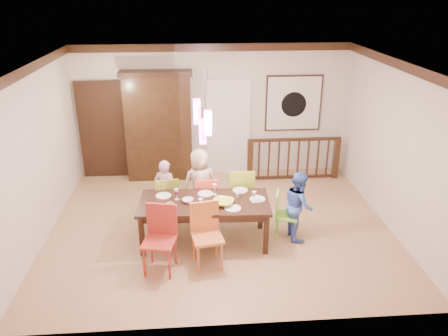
{
  "coord_description": "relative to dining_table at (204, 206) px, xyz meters",
  "views": [
    {
      "loc": [
        -0.45,
        -6.86,
        4.01
      ],
      "look_at": [
        0.07,
        -0.04,
        1.14
      ],
      "focal_mm": 35.0,
      "sensor_mm": 36.0,
      "label": 1
    }
  ],
  "objects": [
    {
      "name": "wall_left",
      "position": [
        -2.71,
        0.48,
        0.78
      ],
      "size": [
        0.0,
        5.0,
        5.0
      ],
      "primitive_type": "plane",
      "rotation": [
        1.57,
        0.0,
        1.57
      ],
      "color": "beige",
      "rests_on": "floor"
    },
    {
      "name": "painting",
      "position": [
        2.09,
        2.95,
        0.93
      ],
      "size": [
        1.25,
        0.06,
        1.25
      ],
      "color": "black",
      "rests_on": "wall_back"
    },
    {
      "name": "plate_near_left",
      "position": [
        -0.75,
        -0.3,
        0.09
      ],
      "size": [
        0.26,
        0.26,
        0.01
      ],
      "primitive_type": "cylinder",
      "color": "white",
      "rests_on": "dining_table"
    },
    {
      "name": "pendant_cluster",
      "position": [
        0.0,
        -0.0,
        1.44
      ],
      "size": [
        0.27,
        0.21,
        1.14
      ],
      "color": "#FF4CAF",
      "rests_on": "ceiling"
    },
    {
      "name": "ceiling",
      "position": [
        0.29,
        0.48,
        2.23
      ],
      "size": [
        6.0,
        6.0,
        0.0
      ],
      "primitive_type": "plane",
      "rotation": [
        3.14,
        0.0,
        0.0
      ],
      "color": "white",
      "rests_on": "wall_back"
    },
    {
      "name": "cup_left",
      "position": [
        -0.54,
        -0.2,
        0.13
      ],
      "size": [
        0.13,
        0.13,
        0.1
      ],
      "primitive_type": "imported",
      "rotation": [
        0.0,
        0.0,
        0.1
      ],
      "color": "silver",
      "rests_on": "dining_table"
    },
    {
      "name": "wine_glass_b",
      "position": [
        0.19,
        0.24,
        0.18
      ],
      "size": [
        0.08,
        0.08,
        0.19
      ],
      "primitive_type": null,
      "color": "silver",
      "rests_on": "dining_table"
    },
    {
      "name": "china_hutch",
      "position": [
        -0.88,
        2.78,
        0.53
      ],
      "size": [
        1.51,
        0.46,
        2.39
      ],
      "color": "black",
      "rests_on": "floor"
    },
    {
      "name": "plate_far_right",
      "position": [
        0.63,
        0.36,
        0.09
      ],
      "size": [
        0.26,
        0.26,
        0.01
      ],
      "primitive_type": "cylinder",
      "color": "white",
      "rests_on": "dining_table"
    },
    {
      "name": "chair_far_right",
      "position": [
        0.69,
        0.78,
        -0.09
      ],
      "size": [
        0.46,
        0.46,
        1.01
      ],
      "rotation": [
        0.0,
        0.0,
        3.15
      ],
      "color": "#9DB228",
      "rests_on": "floor"
    },
    {
      "name": "dining_table",
      "position": [
        0.0,
        0.0,
        0.0
      ],
      "size": [
        2.17,
        1.06,
        0.75
      ],
      "rotation": [
        0.0,
        0.0,
        -0.05
      ],
      "color": "black",
      "rests_on": "floor"
    },
    {
      "name": "cup_right",
      "position": [
        0.56,
        0.1,
        0.13
      ],
      "size": [
        0.13,
        0.13,
        0.09
      ],
      "primitive_type": "imported",
      "rotation": [
        0.0,
        0.0,
        -0.36
      ],
      "color": "silver",
      "rests_on": "dining_table"
    },
    {
      "name": "balustrade",
      "position": [
        2.04,
        2.43,
        -0.17
      ],
      "size": [
        2.05,
        0.12,
        0.96
      ],
      "rotation": [
        0.0,
        0.0,
        -0.0
      ],
      "color": "black",
      "rests_on": "floor"
    },
    {
      "name": "wine_glass_a",
      "position": [
        -0.45,
        0.1,
        0.18
      ],
      "size": [
        0.08,
        0.08,
        0.19
      ],
      "primitive_type": null,
      "color": "#590C19",
      "rests_on": "dining_table"
    },
    {
      "name": "plate_far_mid",
      "position": [
        0.03,
        0.27,
        0.09
      ],
      "size": [
        0.26,
        0.26,
        0.01
      ],
      "primitive_type": "cylinder",
      "color": "white",
      "rests_on": "dining_table"
    },
    {
      "name": "floor",
      "position": [
        0.29,
        0.48,
        -0.67
      ],
      "size": [
        6.0,
        6.0,
        0.0
      ],
      "primitive_type": "plane",
      "color": "#A88451",
      "rests_on": "ground"
    },
    {
      "name": "chair_end_right",
      "position": [
        1.39,
        0.05,
        -0.2
      ],
      "size": [
        0.45,
        0.45,
        0.82
      ],
      "rotation": [
        0.0,
        0.0,
        1.32
      ],
      "color": "#7DCD35",
      "rests_on": "floor"
    },
    {
      "name": "white_doorway",
      "position": [
        0.64,
        2.95,
        0.38
      ],
      "size": [
        0.97,
        0.05,
        2.22
      ],
      "primitive_type": "cube",
      "color": "silver",
      "rests_on": "wall_back"
    },
    {
      "name": "wall_back",
      "position": [
        0.29,
        2.98,
        0.78
      ],
      "size": [
        6.0,
        0.0,
        6.0
      ],
      "primitive_type": "plane",
      "rotation": [
        1.57,
        0.0,
        0.0
      ],
      "color": "beige",
      "rests_on": "floor"
    },
    {
      "name": "wine_glass_d",
      "position": [
        0.81,
        -0.09,
        0.18
      ],
      "size": [
        0.08,
        0.08,
        0.19
      ],
      "primitive_type": null,
      "color": "silver",
      "rests_on": "dining_table"
    },
    {
      "name": "napkin",
      "position": [
        -0.07,
        -0.37,
        0.09
      ],
      "size": [
        0.18,
        0.14,
        0.01
      ],
      "primitive_type": "cube",
      "color": "#D83359",
      "rests_on": "dining_table"
    },
    {
      "name": "person_far_mid",
      "position": [
        -0.05,
        0.88,
        -0.0
      ],
      "size": [
        0.74,
        0.59,
        1.32
      ],
      "primitive_type": "imported",
      "rotation": [
        0.0,
        0.0,
        3.43
      ],
      "color": "beige",
      "rests_on": "floor"
    },
    {
      "name": "serving_bowl",
      "position": [
        0.3,
        -0.14,
        0.12
      ],
      "size": [
        0.43,
        0.43,
        0.08
      ],
      "primitive_type": "imported",
      "rotation": [
        0.0,
        0.0,
        -0.38
      ],
      "color": "yellow",
      "rests_on": "dining_table"
    },
    {
      "name": "chair_near_mid",
      "position": [
        0.02,
        -0.69,
        -0.1
      ],
      "size": [
        0.52,
        0.52,
        0.99
      ],
      "rotation": [
        0.0,
        0.0,
        0.18
      ],
      "color": "#C6662C",
      "rests_on": "floor"
    },
    {
      "name": "person_far_left",
      "position": [
        -0.67,
        0.8,
        -0.08
      ],
      "size": [
        0.5,
        0.42,
        1.18
      ],
      "primitive_type": "imported",
      "rotation": [
        0.0,
        0.0,
        2.77
      ],
      "color": "#EDB4C7",
      "rests_on": "floor"
    },
    {
      "name": "plate_end_right",
      "position": [
        0.88,
        0.0,
        0.09
      ],
      "size": [
        0.26,
        0.26,
        0.01
      ],
      "primitive_type": "cylinder",
      "color": "white",
      "rests_on": "dining_table"
    },
    {
      "name": "person_end_right",
      "position": [
        1.59,
        0.05,
        -0.07
      ],
      "size": [
        0.49,
        0.61,
        1.19
      ],
      "primitive_type": "imported",
      "rotation": [
        0.0,
        0.0,
        1.63
      ],
      "color": "#4367BE",
      "rests_on": "floor"
    },
    {
      "name": "wine_glass_c",
      "position": [
        -0.06,
        -0.29,
        0.18
      ],
      "size": [
        0.08,
        0.08,
        0.19
      ],
      "primitive_type": null,
      "color": "#590C19",
      "rests_on": "dining_table"
    },
    {
      "name": "wall_right",
      "position": [
        3.29,
        0.48,
        0.78
      ],
      "size": [
        0.0,
        5.0,
        5.0
      ],
      "primitive_type": "plane",
      "rotation": [
        1.57,
        0.0,
        -1.57
      ],
      "color": "beige",
      "rests_on": "floor"
    },
    {
      "name": "chair_near_left",
      "position": [
        -0.7,
        -0.78,
        -0.08
      ],
      "size": [
        0.55,
        0.55,
        1.03
      ],
      "rotation": [
        0.0,
        0.0,
        -0.21
      ],
      "color": "maroon",
      "rests_on": "floor"
    },
    {
      "name": "crown_molding",
      "position": [
        0.29,
        0.48,
        2.15
      ],
      "size": [
        6.0,
        5.0,
        0.16
      ],
      "primitive_type": null,
      "color": "black",
      "rests_on": "wall_back"
    },
    {
      "name": "plate_far_left",
      "position": [
        -0.68,
        0.24,
        0.09
      ],
      "size": [
        0.26,
        0.26,
        0.01
      ],
      "primitive_type": "cylinder",
      "color": "white",
      "rests_on": "dining_table"
    },
    {
      "name": "small_bowl",
      "position": [
        -0.26,
        -0.01,
        0.11
      ],
      "size": [
        0.23,
        0.23,
        0.06
      ],
      "primitive_type": "imported",
      "rotation": [
        0.0,
        0.0,
        0.28
      ],
      "color": "white",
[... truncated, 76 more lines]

